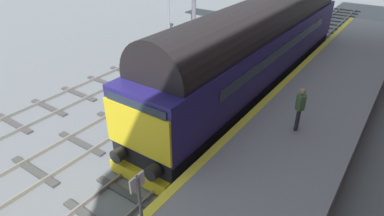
{
  "coord_description": "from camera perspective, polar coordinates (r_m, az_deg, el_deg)",
  "views": [
    {
      "loc": [
        6.1,
        -7.02,
        7.52
      ],
      "look_at": [
        0.2,
        1.47,
        1.66
      ],
      "focal_mm": 30.24,
      "sensor_mm": 36.0,
      "label": 1
    }
  ],
  "objects": [
    {
      "name": "track_adjacent_west",
      "position": [
        13.97,
        -15.79,
        -4.02
      ],
      "size": [
        2.5,
        60.0,
        0.15
      ],
      "color": "gray",
      "rests_on": "ground"
    },
    {
      "name": "waiting_passenger",
      "position": [
        12.01,
        18.53,
        0.46
      ],
      "size": [
        0.39,
        0.5,
        1.64
      ],
      "rotation": [
        0.0,
        0.0,
        1.74
      ],
      "color": "#292433",
      "rests_on": "station_platform"
    },
    {
      "name": "ground_plane",
      "position": [
        11.96,
        -4.88,
        -9.55
      ],
      "size": [
        140.0,
        140.0,
        0.0
      ],
      "primitive_type": "plane",
      "color": "slate",
      "rests_on": "ground"
    },
    {
      "name": "track_main",
      "position": [
        11.93,
        -4.89,
        -9.34
      ],
      "size": [
        2.5,
        60.0,
        0.15
      ],
      "color": "gray",
      "rests_on": "ground"
    },
    {
      "name": "track_adjacent_far_west",
      "position": [
        16.63,
        -23.95,
        0.11
      ],
      "size": [
        2.5,
        60.0,
        0.15
      ],
      "color": "slate",
      "rests_on": "ground"
    },
    {
      "name": "station_platform",
      "position": [
        10.24,
        11.35,
        -14.48
      ],
      "size": [
        4.0,
        44.0,
        1.01
      ],
      "color": "gray",
      "rests_on": "ground"
    },
    {
      "name": "platform_number_sign",
      "position": [
        7.7,
        -9.34,
        -14.98
      ],
      "size": [
        0.1,
        0.44,
        1.73
      ],
      "color": "slate",
      "rests_on": "station_platform"
    },
    {
      "name": "diesel_locomotive",
      "position": [
        16.52,
        11.6,
        11.16
      ],
      "size": [
        2.74,
        17.78,
        4.68
      ],
      "color": "black",
      "rests_on": "ground"
    }
  ]
}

